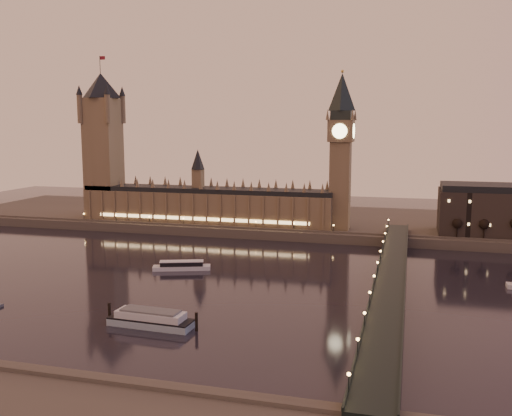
{
  "coord_description": "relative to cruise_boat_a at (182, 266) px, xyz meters",
  "views": [
    {
      "loc": [
        98.94,
        -254.75,
        74.81
      ],
      "look_at": [
        19.87,
        35.0,
        31.01
      ],
      "focal_mm": 40.0,
      "sensor_mm": 36.0,
      "label": 1
    }
  ],
  "objects": [
    {
      "name": "ground",
      "position": [
        14.68,
        -14.28,
        -2.1
      ],
      "size": [
        700.0,
        700.0,
        0.0
      ],
      "primitive_type": "plane",
      "color": "black",
      "rests_on": "ground"
    },
    {
      "name": "far_embankment",
      "position": [
        44.68,
        150.72,
        0.9
      ],
      "size": [
        560.0,
        130.0,
        6.0
      ],
      "primitive_type": "cube",
      "color": "#423D35",
      "rests_on": "ground"
    },
    {
      "name": "palace_of_westminster",
      "position": [
        -25.44,
        106.71,
        19.61
      ],
      "size": [
        180.0,
        26.62,
        52.0
      ],
      "color": "brown",
      "rests_on": "ground"
    },
    {
      "name": "victoria_tower",
      "position": [
        -105.32,
        106.72,
        63.69
      ],
      "size": [
        31.68,
        31.68,
        118.0
      ],
      "color": "brown",
      "rests_on": "ground"
    },
    {
      "name": "big_ben",
      "position": [
        68.67,
        106.7,
        61.85
      ],
      "size": [
        17.68,
        17.68,
        104.0
      ],
      "color": "brown",
      "rests_on": "ground"
    },
    {
      "name": "westminster_bridge",
      "position": [
        106.29,
        -14.28,
        3.42
      ],
      "size": [
        13.2,
        260.0,
        15.3
      ],
      "color": "black",
      "rests_on": "ground"
    },
    {
      "name": "bare_tree_0",
      "position": [
        143.32,
        94.72,
        13.85
      ],
      "size": [
        6.55,
        6.55,
        13.31
      ],
      "color": "black",
      "rests_on": "ground"
    },
    {
      "name": "bare_tree_1",
      "position": [
        159.5,
        94.72,
        13.85
      ],
      "size": [
        6.55,
        6.55,
        13.31
      ],
      "color": "black",
      "rests_on": "ground"
    },
    {
      "name": "cruise_boat_a",
      "position": [
        0.0,
        0.0,
        0.0
      ],
      "size": [
        30.2,
        16.0,
        4.76
      ],
      "rotation": [
        0.0,
        0.0,
        0.34
      ],
      "color": "silver",
      "rests_on": "ground"
    },
    {
      "name": "moored_barge",
      "position": [
        21.55,
        -81.61,
        0.82
      ],
      "size": [
        37.66,
        10.76,
        6.91
      ],
      "rotation": [
        0.0,
        0.0,
        -0.05
      ],
      "color": "#95AFBE",
      "rests_on": "ground"
    }
  ]
}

